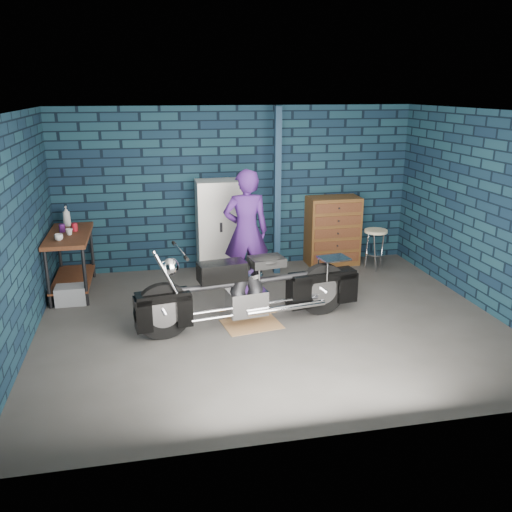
{
  "coord_description": "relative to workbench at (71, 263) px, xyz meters",
  "views": [
    {
      "loc": [
        -1.53,
        -6.41,
        2.96
      ],
      "look_at": [
        -0.14,
        0.3,
        0.83
      ],
      "focal_mm": 38.0,
      "sensor_mm": 36.0,
      "label": 1
    }
  ],
  "objects": [
    {
      "name": "locker",
      "position": [
        2.31,
        0.52,
        0.31
      ],
      "size": [
        0.72,
        0.51,
        1.54
      ],
      "primitive_type": "cube",
      "color": "silver",
      "rests_on": "ground"
    },
    {
      "name": "bottle",
      "position": [
        -0.07,
        0.5,
        0.61
      ],
      "size": [
        0.13,
        0.13,
        0.31
      ],
      "primitive_type": "imported",
      "rotation": [
        0.0,
        0.0,
        -0.1
      ],
      "color": "#909298",
      "rests_on": "workbench"
    },
    {
      "name": "room_walls",
      "position": [
        2.68,
        -1.16,
        1.45
      ],
      "size": [
        6.02,
        5.01,
        2.71
      ],
      "color": "#0E1E30",
      "rests_on": "ground"
    },
    {
      "name": "tool_chest",
      "position": [
        4.3,
        0.52,
        0.14
      ],
      "size": [
        0.89,
        0.49,
        1.18
      ],
      "primitive_type": "cube",
      "color": "brown",
      "rests_on": "ground"
    },
    {
      "name": "ground",
      "position": [
        2.68,
        -1.71,
        -0.46
      ],
      "size": [
        6.0,
        6.0,
        0.0
      ],
      "primitive_type": "plane",
      "color": "#454340",
      "rests_on": "ground"
    },
    {
      "name": "drip_mat",
      "position": [
        2.41,
        -1.73,
        -0.45
      ],
      "size": [
        0.8,
        0.65,
        0.01
      ],
      "primitive_type": "cube",
      "rotation": [
        0.0,
        0.0,
        0.15
      ],
      "color": "brown",
      "rests_on": "ground"
    },
    {
      "name": "motorcycle",
      "position": [
        2.41,
        -1.73,
        0.11
      ],
      "size": [
        2.63,
        1.08,
        1.13
      ],
      "primitive_type": null,
      "rotation": [
        0.0,
        0.0,
        0.15
      ],
      "color": "black",
      "rests_on": "ground"
    },
    {
      "name": "mug_red",
      "position": [
        0.08,
        0.14,
        0.52
      ],
      "size": [
        0.1,
        0.1,
        0.12
      ],
      "primitive_type": "cylinder",
      "rotation": [
        0.0,
        0.0,
        -0.17
      ],
      "color": "maroon",
      "rests_on": "workbench"
    },
    {
      "name": "support_post",
      "position": [
        3.23,
        0.24,
        0.9
      ],
      "size": [
        0.1,
        0.1,
        2.7
      ],
      "primitive_type": "cube",
      "color": "#13273C",
      "rests_on": "ground"
    },
    {
      "name": "storage_bin",
      "position": [
        0.02,
        -0.5,
        -0.32
      ],
      "size": [
        0.42,
        0.3,
        0.26
      ],
      "primitive_type": "cube",
      "color": "#909298",
      "rests_on": "ground"
    },
    {
      "name": "person",
      "position": [
        2.58,
        -0.5,
        0.48
      ],
      "size": [
        0.69,
        0.45,
        1.86
      ],
      "primitive_type": "imported",
      "rotation": [
        0.0,
        0.0,
        3.13
      ],
      "color": "#411C6A",
      "rests_on": "ground"
    },
    {
      "name": "cup_a",
      "position": [
        -0.08,
        -0.37,
        0.5
      ],
      "size": [
        0.15,
        0.15,
        0.09
      ],
      "primitive_type": "imported",
      "rotation": [
        0.0,
        0.0,
        0.34
      ],
      "color": "#C5BB95",
      "rests_on": "workbench"
    },
    {
      "name": "mug_purple",
      "position": [
        -0.1,
        0.12,
        0.51
      ],
      "size": [
        0.1,
        0.1,
        0.12
      ],
      "primitive_type": "cylinder",
      "rotation": [
        0.0,
        0.0,
        0.21
      ],
      "color": "#551A6A",
      "rests_on": "workbench"
    },
    {
      "name": "shop_stool",
      "position": [
        4.9,
        0.07,
        -0.11
      ],
      "size": [
        0.43,
        0.43,
        0.69
      ],
      "primitive_type": null,
      "rotation": [
        0.0,
        0.0,
        0.15
      ],
      "color": "#C5BB95",
      "rests_on": "ground"
    },
    {
      "name": "workbench",
      "position": [
        0.0,
        0.0,
        0.0
      ],
      "size": [
        0.6,
        1.4,
        0.91
      ],
      "primitive_type": "cube",
      "color": "#5C311B",
      "rests_on": "ground"
    },
    {
      "name": "cup_b",
      "position": [
        0.03,
        -0.08,
        0.5
      ],
      "size": [
        0.12,
        0.12,
        0.09
      ],
      "primitive_type": "imported",
      "rotation": [
        0.0,
        0.0,
        -0.22
      ],
      "color": "#C5BB95",
      "rests_on": "workbench"
    }
  ]
}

